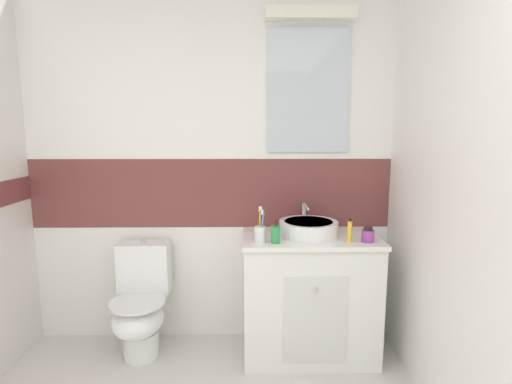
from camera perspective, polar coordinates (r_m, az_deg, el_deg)
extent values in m
cube|color=white|center=(3.08, -6.26, -12.56)|extent=(3.20, 0.10, 0.85)
cube|color=brown|center=(2.90, -6.49, -0.07)|extent=(3.20, 0.10, 0.50)
cube|color=white|center=(2.89, -6.78, 16.33)|extent=(3.20, 0.10, 1.15)
cube|color=silver|center=(2.83, 7.63, 14.38)|extent=(0.57, 0.02, 0.84)
cube|color=white|center=(2.89, 7.98, 24.43)|extent=(0.61, 0.10, 0.08)
cube|color=white|center=(1.95, 32.36, -1.36)|extent=(0.10, 3.48, 2.50)
cube|color=white|center=(2.82, 7.75, -14.98)|extent=(0.89, 0.50, 0.82)
cube|color=white|center=(2.67, 7.98, -6.70)|extent=(0.91, 0.52, 0.03)
cube|color=silver|center=(2.61, 8.60, -18.05)|extent=(0.40, 0.01, 0.57)
cylinder|color=silver|center=(2.51, 8.77, -14.05)|extent=(0.02, 0.02, 0.03)
cylinder|color=white|center=(2.66, 7.65, -5.29)|extent=(0.39, 0.39, 0.10)
cylinder|color=#AFB1BA|center=(2.65, 7.67, -4.36)|extent=(0.32, 0.32, 0.01)
cylinder|color=silver|center=(2.87, 7.00, -3.44)|extent=(0.03, 0.03, 0.18)
cylinder|color=silver|center=(2.75, 7.34, -2.12)|extent=(0.02, 0.18, 0.02)
cylinder|color=white|center=(3.01, -16.41, -20.47)|extent=(0.24, 0.24, 0.18)
ellipsoid|color=white|center=(2.88, -16.82, -17.38)|extent=(0.34, 0.42, 0.22)
cylinder|color=white|center=(2.83, -16.93, -15.16)|extent=(0.37, 0.37, 0.02)
cube|color=white|center=(2.96, -15.95, -10.52)|extent=(0.36, 0.17, 0.36)
cylinder|color=silver|center=(2.90, -16.12, -6.98)|extent=(0.04, 0.04, 0.02)
cylinder|color=white|center=(2.49, 0.58, -6.21)|extent=(0.07, 0.07, 0.10)
cylinder|color=#D83F4C|center=(2.48, 0.73, -4.53)|extent=(0.03, 0.01, 0.18)
cube|color=white|center=(2.46, 0.73, -2.45)|extent=(0.02, 0.02, 0.03)
cylinder|color=gold|center=(2.48, 0.53, -4.55)|extent=(0.02, 0.04, 0.18)
cube|color=white|center=(2.47, 0.53, -2.50)|extent=(0.01, 0.02, 0.03)
cylinder|color=#338CD8|center=(2.47, 0.90, -4.83)|extent=(0.03, 0.01, 0.17)
cube|color=white|center=(2.45, 0.91, -2.95)|extent=(0.02, 0.02, 0.03)
cylinder|color=green|center=(2.47, 2.87, -6.22)|extent=(0.06, 0.06, 0.11)
cylinder|color=#262626|center=(2.45, 2.88, -4.58)|extent=(0.01, 0.01, 0.04)
cylinder|color=#262626|center=(2.44, 2.90, -4.24)|extent=(0.01, 0.02, 0.01)
cylinder|color=#993F99|center=(2.59, 16.02, -6.20)|extent=(0.08, 0.08, 0.08)
cylinder|color=black|center=(2.58, 16.06, -5.16)|extent=(0.06, 0.06, 0.02)
cylinder|color=yellow|center=(2.56, 13.51, -5.64)|extent=(0.03, 0.03, 0.13)
cylinder|color=black|center=(2.54, 13.58, -3.95)|extent=(0.02, 0.02, 0.02)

